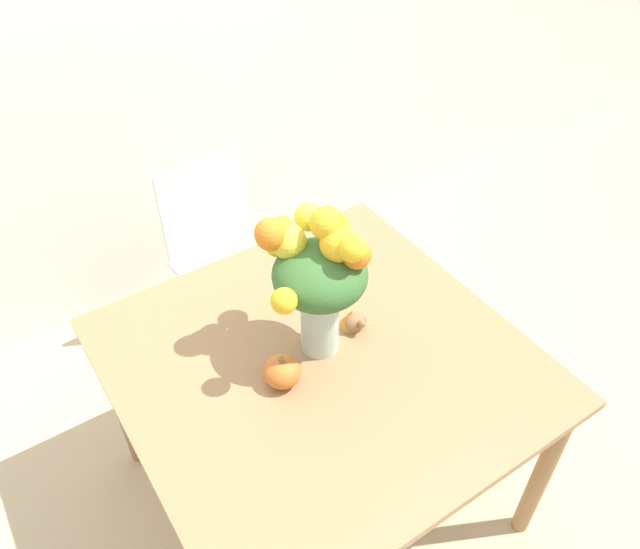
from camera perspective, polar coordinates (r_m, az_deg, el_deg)
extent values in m
plane|color=tan|center=(2.57, 0.08, -18.95)|extent=(12.00, 12.00, 0.00)
cube|color=white|center=(2.73, -18.14, 20.87)|extent=(8.00, 0.06, 2.70)
cube|color=#9E754C|center=(1.94, 0.10, -7.93)|extent=(1.19, 1.18, 0.03)
cylinder|color=#9E754C|center=(2.30, 19.72, -16.57)|extent=(0.06, 0.06, 0.75)
cylinder|color=#9E754C|center=(2.45, -17.82, -10.79)|extent=(0.06, 0.06, 0.75)
cylinder|color=#9E754C|center=(2.74, 3.28, -1.32)|extent=(0.06, 0.06, 0.75)
cylinder|color=#B2CCBC|center=(1.88, 0.00, -4.02)|extent=(0.12, 0.12, 0.24)
cylinder|color=silver|center=(1.92, 0.00, -5.39)|extent=(0.10, 0.10, 0.11)
cylinder|color=#38662D|center=(1.86, 0.61, -2.94)|extent=(0.01, 0.01, 0.30)
cylinder|color=#38662D|center=(1.86, -0.20, -2.73)|extent=(0.01, 0.01, 0.30)
cylinder|color=#38662D|center=(1.85, -0.74, -3.20)|extent=(0.01, 0.01, 0.30)
cylinder|color=#38662D|center=(1.83, -0.26, -3.72)|extent=(0.01, 0.00, 0.30)
cylinder|color=#38662D|center=(1.84, 0.58, -3.55)|extent=(0.01, 0.00, 0.30)
ellipsoid|color=#38662D|center=(1.75, 0.00, 0.00)|extent=(0.27, 0.27, 0.16)
sphere|color=orange|center=(1.71, -4.50, 3.69)|extent=(0.09, 0.09, 0.09)
sphere|color=yellow|center=(1.81, -1.05, 5.30)|extent=(0.09, 0.09, 0.09)
sphere|color=yellow|center=(1.68, 1.71, 2.85)|extent=(0.10, 0.10, 0.10)
sphere|color=yellow|center=(1.64, 3.00, 2.37)|extent=(0.08, 0.08, 0.08)
sphere|color=yellow|center=(1.73, -2.92, 3.04)|extent=(0.10, 0.10, 0.10)
sphere|color=orange|center=(1.68, 3.36, 1.84)|extent=(0.08, 0.08, 0.08)
sphere|color=yellow|center=(1.74, -3.46, 4.20)|extent=(0.07, 0.07, 0.07)
sphere|color=yellow|center=(1.80, -3.97, 2.76)|extent=(0.07, 0.07, 0.07)
sphere|color=yellow|center=(1.64, -3.31, -2.43)|extent=(0.07, 0.07, 0.07)
sphere|color=yellow|center=(1.71, 1.31, 4.56)|extent=(0.08, 0.08, 0.08)
sphere|color=yellow|center=(1.68, 0.61, 4.72)|extent=(0.09, 0.09, 0.09)
ellipsoid|color=orange|center=(1.84, -3.48, -8.85)|extent=(0.11, 0.11, 0.09)
cylinder|color=brown|center=(1.81, -3.54, -7.88)|extent=(0.02, 0.02, 0.02)
ellipsoid|color=#936642|center=(1.99, 3.29, -4.36)|extent=(0.08, 0.06, 0.06)
cone|color=orange|center=(2.00, 2.93, -3.95)|extent=(0.08, 0.08, 0.06)
sphere|color=#936642|center=(1.96, 3.86, -4.49)|extent=(0.02, 0.02, 0.02)
cube|color=white|center=(2.73, -7.96, 0.54)|extent=(0.45, 0.45, 0.02)
cylinder|color=white|center=(2.73, -8.65, -6.47)|extent=(0.04, 0.04, 0.45)
cylinder|color=white|center=(2.85, -2.82, -3.40)|extent=(0.04, 0.04, 0.45)
cylinder|color=white|center=(2.95, -12.07, -2.49)|extent=(0.04, 0.04, 0.45)
cylinder|color=white|center=(3.06, -6.53, 0.21)|extent=(0.04, 0.04, 0.45)
cube|color=white|center=(2.74, -10.62, 6.25)|extent=(0.40, 0.05, 0.43)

